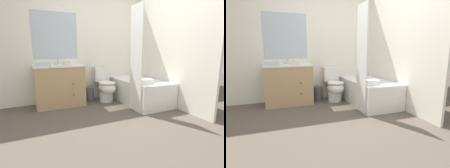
{
  "view_description": "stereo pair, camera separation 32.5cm",
  "coord_description": "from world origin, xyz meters",
  "views": [
    {
      "loc": [
        -1.27,
        -2.14,
        1.12
      ],
      "look_at": [
        0.09,
        0.76,
        0.49
      ],
      "focal_mm": 28.0,
      "sensor_mm": 36.0,
      "label": 1
    },
    {
      "loc": [
        -0.96,
        -2.26,
        1.12
      ],
      "look_at": [
        0.09,
        0.76,
        0.49
      ],
      "focal_mm": 28.0,
      "sensor_mm": 36.0,
      "label": 2
    }
  ],
  "objects": [
    {
      "name": "ground_plane",
      "position": [
        0.0,
        0.0,
        0.0
      ],
      "size": [
        14.0,
        14.0,
        0.0
      ],
      "primitive_type": "plane",
      "color": "brown"
    },
    {
      "name": "wall_back",
      "position": [
        -0.01,
        1.71,
        1.25
      ],
      "size": [
        8.0,
        0.06,
        2.5
      ],
      "color": "white",
      "rests_on": "ground_plane"
    },
    {
      "name": "wall_right",
      "position": [
        1.26,
        0.84,
        1.25
      ],
      "size": [
        0.05,
        2.68,
        2.5
      ],
      "color": "white",
      "rests_on": "ground_plane"
    },
    {
      "name": "vanity_cabinet",
      "position": [
        -0.76,
        1.43,
        0.42
      ],
      "size": [
        0.95,
        0.55,
        0.82
      ],
      "color": "tan",
      "rests_on": "ground_plane"
    },
    {
      "name": "sink_faucet",
      "position": [
        -0.76,
        1.6,
        0.86
      ],
      "size": [
        0.14,
        0.12,
        0.12
      ],
      "color": "silver",
      "rests_on": "vanity_cabinet"
    },
    {
      "name": "toilet",
      "position": [
        0.2,
        1.33,
        0.34
      ],
      "size": [
        0.35,
        0.66,
        0.73
      ],
      "color": "white",
      "rests_on": "ground_plane"
    },
    {
      "name": "bathtub",
      "position": [
        0.83,
        0.96,
        0.25
      ],
      "size": [
        0.78,
        1.44,
        0.49
      ],
      "color": "white",
      "rests_on": "ground_plane"
    },
    {
      "name": "shower_curtain",
      "position": [
        0.43,
        0.5,
        0.94
      ],
      "size": [
        0.02,
        0.37,
        1.87
      ],
      "color": "white",
      "rests_on": "ground_plane"
    },
    {
      "name": "wastebasket",
      "position": [
        -0.14,
        1.48,
        0.16
      ],
      "size": [
        0.21,
        0.21,
        0.32
      ],
      "color": "#4C4C51",
      "rests_on": "ground_plane"
    },
    {
      "name": "tissue_box",
      "position": [
        -0.61,
        1.38,
        0.86
      ],
      "size": [
        0.14,
        0.13,
        0.1
      ],
      "color": "beige",
      "rests_on": "vanity_cabinet"
    },
    {
      "name": "hand_towel_folded",
      "position": [
        -1.06,
        1.3,
        0.86
      ],
      "size": [
        0.27,
        0.17,
        0.07
      ],
      "color": "silver",
      "rests_on": "vanity_cabinet"
    },
    {
      "name": "bath_towel_folded",
      "position": [
        0.64,
        0.51,
        0.54
      ],
      "size": [
        0.26,
        0.22,
        0.09
      ],
      "color": "white",
      "rests_on": "bathtub"
    },
    {
      "name": "bath_mat",
      "position": [
        0.25,
        0.76,
        0.01
      ],
      "size": [
        0.56,
        0.29,
        0.02
      ],
      "color": "tan",
      "rests_on": "ground_plane"
    }
  ]
}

